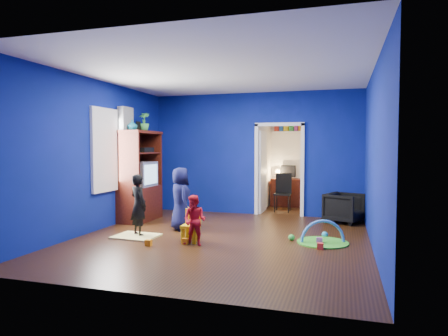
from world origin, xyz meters
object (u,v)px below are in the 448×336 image
(vase, at_px, (132,125))
(child_navy, at_px, (180,199))
(armchair, at_px, (344,208))
(study_desk, at_px, (288,192))
(tv_armoire, at_px, (140,176))
(folding_chair, at_px, (282,193))
(toddler_red, at_px, (195,220))
(play_mat, at_px, (323,242))
(hopper_ball, at_px, (183,216))
(child_black, at_px, (138,205))
(kid_chair, at_px, (191,228))
(crt_tv, at_px, (141,174))

(vase, bearing_deg, child_navy, -17.06)
(armchair, bearing_deg, child_navy, 141.42)
(study_desk, bearing_deg, armchair, -54.53)
(tv_armoire, xyz_separation_m, folding_chair, (2.82, 2.09, -0.52))
(armchair, bearing_deg, toddler_red, 162.35)
(armchair, relative_size, vase, 3.22)
(play_mat, bearing_deg, vase, 170.03)
(vase, xyz_separation_m, hopper_ball, (1.19, -0.13, -1.85))
(child_black, bearing_deg, toddler_red, -164.81)
(hopper_ball, bearing_deg, folding_chair, 57.18)
(toddler_red, height_order, kid_chair, toddler_red)
(child_navy, xyz_separation_m, crt_tv, (-1.20, 0.68, 0.41))
(toddler_red, distance_m, play_mat, 2.18)
(armchair, height_order, toddler_red, toddler_red)
(tv_armoire, bearing_deg, child_navy, -28.73)
(child_black, xyz_separation_m, toddler_red, (1.23, -0.38, -0.15))
(crt_tv, xyz_separation_m, play_mat, (3.91, -0.99, -1.01))
(study_desk, bearing_deg, tv_armoire, -132.76)
(crt_tv, bearing_deg, toddler_red, -42.73)
(hopper_ball, relative_size, kid_chair, 0.88)
(hopper_ball, bearing_deg, tv_armoire, 160.12)
(study_desk, relative_size, folding_chair, 0.96)
(tv_armoire, height_order, folding_chair, tv_armoire)
(toddler_red, xyz_separation_m, hopper_ball, (-0.76, 1.33, -0.19))
(tv_armoire, xyz_separation_m, play_mat, (3.95, -0.99, -0.97))
(child_black, height_order, tv_armoire, tv_armoire)
(tv_armoire, distance_m, kid_chair, 2.50)
(vase, bearing_deg, study_desk, 49.91)
(tv_armoire, height_order, play_mat, tv_armoire)
(child_navy, relative_size, hopper_ball, 2.76)
(crt_tv, height_order, play_mat, crt_tv)
(tv_armoire, bearing_deg, armchair, 13.00)
(hopper_ball, xyz_separation_m, kid_chair, (0.61, -1.13, 0.03))
(vase, bearing_deg, armchair, 16.74)
(tv_armoire, relative_size, play_mat, 2.31)
(crt_tv, relative_size, study_desk, 0.80)
(tv_armoire, relative_size, folding_chair, 2.13)
(child_black, xyz_separation_m, child_navy, (0.52, 0.71, 0.05))
(armchair, xyz_separation_m, study_desk, (-1.47, 2.06, 0.06))
(armchair, bearing_deg, tv_armoire, 125.64)
(toddler_red, distance_m, crt_tv, 2.67)
(armchair, relative_size, crt_tv, 1.00)
(armchair, distance_m, toddler_red, 3.61)
(child_navy, bearing_deg, study_desk, -61.97)
(armchair, distance_m, tv_armoire, 4.45)
(play_mat, height_order, folding_chair, folding_chair)
(child_navy, bearing_deg, toddler_red, 174.07)
(hopper_ball, relative_size, play_mat, 0.52)
(armchair, distance_m, folding_chair, 1.84)
(tv_armoire, bearing_deg, child_black, -62.45)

